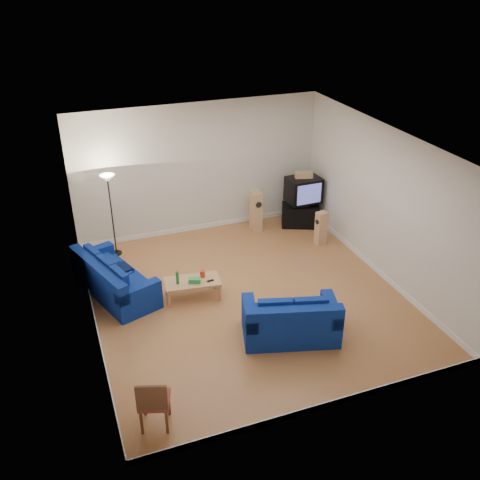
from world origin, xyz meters
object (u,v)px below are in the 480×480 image
object	(u,v)px
coffee_table	(192,283)
tv_stand	(300,215)
television	(304,190)
sofa_loveseat	(291,323)
sofa_three_seat	(113,282)

from	to	relation	value
coffee_table	tv_stand	xyz separation A→B (m)	(3.47, 2.20, -0.07)
tv_stand	television	world-z (taller)	television
coffee_table	television	distance (m)	4.19
coffee_table	television	world-z (taller)	television
sofa_loveseat	sofa_three_seat	bearing A→B (deg)	153.75
tv_stand	sofa_three_seat	bearing A→B (deg)	-139.76
sofa_loveseat	television	world-z (taller)	television
sofa_three_seat	tv_stand	distance (m)	5.17
tv_stand	television	xyz separation A→B (m)	(0.05, -0.00, 0.69)
sofa_loveseat	coffee_table	xyz separation A→B (m)	(-1.30, 1.84, 0.03)
sofa_loveseat	tv_stand	distance (m)	4.58
sofa_three_seat	sofa_loveseat	bearing A→B (deg)	28.23
sofa_three_seat	television	size ratio (longest dim) A/B	2.78
coffee_table	sofa_loveseat	bearing A→B (deg)	-54.69
coffee_table	tv_stand	size ratio (longest dim) A/B	1.26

